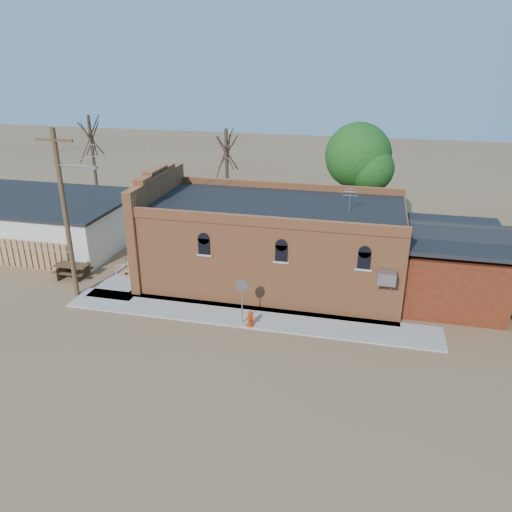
% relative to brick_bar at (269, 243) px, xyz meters
% --- Properties ---
extents(ground, '(120.00, 120.00, 0.00)m').
position_rel_brick_bar_xyz_m(ground, '(-1.64, -5.49, -2.34)').
color(ground, brown).
rests_on(ground, ground).
extents(sidewalk_south, '(19.00, 2.20, 0.08)m').
position_rel_brick_bar_xyz_m(sidewalk_south, '(-0.14, -4.59, -2.30)').
color(sidewalk_south, '#9E9991').
rests_on(sidewalk_south, ground).
extents(sidewalk_west, '(2.60, 10.00, 0.08)m').
position_rel_brick_bar_xyz_m(sidewalk_west, '(-7.94, 0.51, -2.30)').
color(sidewalk_west, '#9E9991').
rests_on(sidewalk_west, ground).
extents(brick_bar, '(16.40, 7.97, 6.30)m').
position_rel_brick_bar_xyz_m(brick_bar, '(0.00, 0.00, 0.00)').
color(brick_bar, '#C26B3B').
rests_on(brick_bar, ground).
extents(red_shed, '(5.40, 6.40, 4.30)m').
position_rel_brick_bar_xyz_m(red_shed, '(9.86, 0.01, -0.07)').
color(red_shed, '#511A0D').
rests_on(red_shed, ground).
extents(wood_fence, '(5.20, 0.10, 1.80)m').
position_rel_brick_bar_xyz_m(wood_fence, '(-14.44, -1.69, -1.44)').
color(wood_fence, '#A4804A').
rests_on(wood_fence, ground).
extents(utility_pole, '(3.12, 0.26, 9.00)m').
position_rel_brick_bar_xyz_m(utility_pole, '(-9.79, -4.29, 2.43)').
color(utility_pole, '#46331C').
rests_on(utility_pole, ground).
extents(tree_bare_near, '(2.80, 2.80, 7.65)m').
position_rel_brick_bar_xyz_m(tree_bare_near, '(-4.64, 7.51, 3.62)').
color(tree_bare_near, '#402E24').
rests_on(tree_bare_near, ground).
extents(tree_bare_far, '(2.80, 2.80, 8.16)m').
position_rel_brick_bar_xyz_m(tree_bare_far, '(-15.64, 8.51, 4.02)').
color(tree_bare_far, '#402E24').
rests_on(tree_bare_far, ground).
extents(tree_leafy, '(4.40, 4.40, 8.15)m').
position_rel_brick_bar_xyz_m(tree_leafy, '(4.36, 8.01, 3.59)').
color(tree_leafy, '#402E24').
rests_on(tree_leafy, ground).
extents(fire_hydrant, '(0.44, 0.40, 0.79)m').
position_rel_brick_bar_xyz_m(fire_hydrant, '(0.26, -5.50, -1.87)').
color(fire_hydrant, '#B82B0A').
rests_on(fire_hydrant, sidewalk_south).
extents(stop_sign, '(0.61, 0.33, 2.39)m').
position_rel_brick_bar_xyz_m(stop_sign, '(-0.19, -5.32, -0.42)').
color(stop_sign, gray).
rests_on(stop_sign, sidewalk_south).
extents(trash_barrel, '(0.56, 0.56, 0.77)m').
position_rel_brick_bar_xyz_m(trash_barrel, '(-7.76, -0.11, -1.87)').
color(trash_barrel, navy).
rests_on(trash_barrel, sidewalk_west).
extents(picnic_table, '(1.96, 1.52, 0.82)m').
position_rel_brick_bar_xyz_m(picnic_table, '(-11.32, -2.29, -1.81)').
color(picnic_table, '#47301C').
rests_on(picnic_table, ground).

